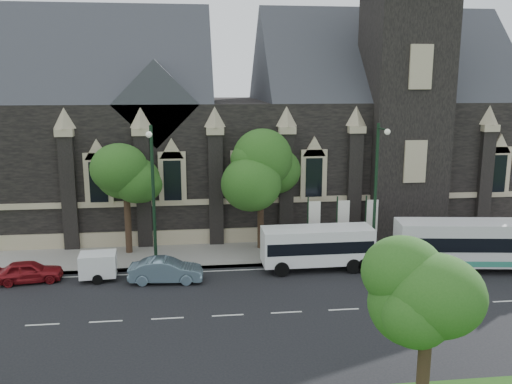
{
  "coord_description": "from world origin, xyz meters",
  "views": [
    {
      "loc": [
        -1.56,
        -25.24,
        11.62
      ],
      "look_at": [
        2.15,
        6.0,
        5.06
      ],
      "focal_mm": 37.76,
      "sensor_mm": 36.0,
      "label": 1
    }
  ],
  "objects": [
    {
      "name": "ground",
      "position": [
        0.0,
        0.0,
        0.0
      ],
      "size": [
        160.0,
        160.0,
        0.0
      ],
      "primitive_type": "plane",
      "color": "black",
      "rests_on": "ground"
    },
    {
      "name": "sidewalk",
      "position": [
        0.0,
        9.5,
        0.07
      ],
      "size": [
        80.0,
        5.0,
        0.15
      ],
      "primitive_type": "cube",
      "color": "gray",
      "rests_on": "ground"
    },
    {
      "name": "museum",
      "position": [
        5.12,
        18.78,
        8.17
      ],
      "size": [
        40.0,
        17.7,
        29.9
      ],
      "color": "black",
      "rests_on": "ground"
    },
    {
      "name": "tree_park_east",
      "position": [
        6.18,
        -9.32,
        4.62
      ],
      "size": [
        3.4,
        3.4,
        6.28
      ],
      "color": "black",
      "rests_on": "ground"
    },
    {
      "name": "tree_walk_right",
      "position": [
        3.21,
        10.71,
        5.82
      ],
      "size": [
        4.08,
        4.08,
        7.8
      ],
      "color": "black",
      "rests_on": "ground"
    },
    {
      "name": "tree_walk_left",
      "position": [
        -5.8,
        10.7,
        5.73
      ],
      "size": [
        3.91,
        3.91,
        7.64
      ],
      "color": "black",
      "rests_on": "ground"
    },
    {
      "name": "street_lamp_near",
      "position": [
        10.0,
        7.09,
        5.11
      ],
      "size": [
        0.36,
        1.88,
        9.0
      ],
      "color": "black",
      "rests_on": "ground"
    },
    {
      "name": "street_lamp_mid",
      "position": [
        -4.0,
        7.09,
        5.11
      ],
      "size": [
        0.36,
        1.88,
        9.0
      ],
      "color": "black",
      "rests_on": "ground"
    },
    {
      "name": "banner_flag_left",
      "position": [
        6.29,
        9.0,
        2.38
      ],
      "size": [
        0.9,
        0.1,
        4.0
      ],
      "color": "black",
      "rests_on": "ground"
    },
    {
      "name": "banner_flag_center",
      "position": [
        8.29,
        9.0,
        2.38
      ],
      "size": [
        0.9,
        0.1,
        4.0
      ],
      "color": "black",
      "rests_on": "ground"
    },
    {
      "name": "banner_flag_right",
      "position": [
        10.29,
        9.0,
        2.38
      ],
      "size": [
        0.9,
        0.1,
        4.0
      ],
      "color": "black",
      "rests_on": "ground"
    },
    {
      "name": "tour_coach",
      "position": [
        16.19,
        4.77,
        1.7
      ],
      "size": [
        10.86,
        3.66,
        3.11
      ],
      "rotation": [
        0.0,
        0.0,
        -0.13
      ],
      "color": "silver",
      "rests_on": "ground"
    },
    {
      "name": "shuttle_bus",
      "position": [
        6.02,
        6.2,
        1.54
      ],
      "size": [
        6.88,
        2.48,
        2.65
      ],
      "rotation": [
        0.0,
        0.0,
        0.01
      ],
      "color": "white",
      "rests_on": "ground"
    },
    {
      "name": "box_trailer",
      "position": [
        -7.28,
        5.89,
        0.92
      ],
      "size": [
        3.08,
        1.81,
        1.62
      ],
      "rotation": [
        0.0,
        0.0,
        0.07
      ],
      "color": "white",
      "rests_on": "ground"
    },
    {
      "name": "sedan",
      "position": [
        -3.28,
        5.04,
        0.71
      ],
      "size": [
        4.38,
        1.78,
        1.41
      ],
      "primitive_type": "imported",
      "rotation": [
        0.0,
        0.0,
        1.5
      ],
      "color": "slate",
      "rests_on": "ground"
    },
    {
      "name": "car_far_red",
      "position": [
        -11.26,
        5.97,
        0.65
      ],
      "size": [
        3.96,
        2.0,
        1.29
      ],
      "primitive_type": "imported",
      "rotation": [
        0.0,
        0.0,
        1.7
      ],
      "color": "maroon",
      "rests_on": "ground"
    }
  ]
}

